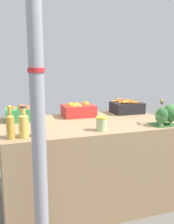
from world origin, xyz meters
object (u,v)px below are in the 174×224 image
at_px(apple_crate, 23,113).
at_px(broccoli_pile, 166,115).
at_px(juice_bottle_ruby, 38,123).
at_px(sparrow_bird, 162,101).
at_px(carrot_crate, 127,107).
at_px(support_pole, 37,86).
at_px(juice_bottle_golden, 24,125).
at_px(juice_bottle_amber, 10,125).
at_px(orange_crate, 78,110).
at_px(pickle_jar, 101,124).

xyz_separation_m(apple_crate, broccoli_pile, (1.22, -0.66, 0.02)).
bearing_deg(juice_bottle_ruby, sparrow_bird, 1.51).
xyz_separation_m(apple_crate, carrot_crate, (1.17, 0.00, -0.01)).
distance_m(support_pole, carrot_crate, 1.53).
xyz_separation_m(support_pole, carrot_crate, (1.15, 0.95, -0.35)).
bearing_deg(juice_bottle_golden, juice_bottle_amber, 180.00).
bearing_deg(juice_bottle_ruby, juice_bottle_amber, -180.00).
xyz_separation_m(juice_bottle_amber, juice_bottle_ruby, (0.21, 0.00, 0.00)).
distance_m(juice_bottle_amber, sparrow_bird, 1.36).
height_order(carrot_crate, broccoli_pile, broccoli_pile).
xyz_separation_m(orange_crate, pickle_jar, (0.02, -0.63, -0.01)).
bearing_deg(juice_bottle_amber, carrot_crate, 25.91).
height_order(orange_crate, juice_bottle_amber, juice_bottle_amber).
distance_m(orange_crate, pickle_jar, 0.63).
relative_size(orange_crate, pickle_jar, 2.87).
bearing_deg(juice_bottle_amber, pickle_jar, 0.53).
distance_m(support_pole, juice_bottle_amber, 0.48).
bearing_deg(orange_crate, juice_bottle_ruby, -128.85).
bearing_deg(juice_bottle_ruby, carrot_crate, 30.01).
xyz_separation_m(support_pole, sparrow_bird, (1.18, 0.34, -0.20)).
height_order(broccoli_pile, juice_bottle_golden, juice_bottle_golden).
bearing_deg(carrot_crate, juice_bottle_golden, -152.30).
height_order(juice_bottle_amber, juice_bottle_golden, juice_bottle_amber).
bearing_deg(broccoli_pile, juice_bottle_ruby, 179.05).
bearing_deg(juice_bottle_ruby, support_pole, -97.09).
relative_size(juice_bottle_golden, pickle_jar, 2.09).
bearing_deg(juice_bottle_amber, orange_crate, 41.46).
relative_size(support_pole, broccoli_pile, 10.26).
bearing_deg(juice_bottle_amber, juice_bottle_ruby, 0.00).
distance_m(support_pole, sparrow_bird, 1.25).
xyz_separation_m(juice_bottle_ruby, pickle_jar, (0.53, 0.01, -0.05)).
relative_size(carrot_crate, pickle_jar, 2.87).
height_order(orange_crate, sparrow_bird, sparrow_bird).
xyz_separation_m(support_pole, orange_crate, (0.55, 0.95, -0.35)).
height_order(support_pole, orange_crate, support_pole).
distance_m(juice_bottle_amber, juice_bottle_ruby, 0.21).
relative_size(broccoli_pile, sparrow_bird, 1.89).
relative_size(juice_bottle_golden, sparrow_bird, 1.91).
relative_size(juice_bottle_golden, juice_bottle_ruby, 0.96).
bearing_deg(sparrow_bird, support_pole, 129.88).
xyz_separation_m(carrot_crate, sparrow_bird, (0.04, -0.61, 0.15)).
relative_size(pickle_jar, sparrow_bird, 0.91).
bearing_deg(carrot_crate, sparrow_bird, -86.36).
distance_m(support_pole, juice_bottle_golden, 0.45).
distance_m(pickle_jar, sparrow_bird, 0.63).
xyz_separation_m(carrot_crate, juice_bottle_ruby, (-1.11, -0.64, 0.04)).
bearing_deg(juice_bottle_ruby, pickle_jar, 0.73).
distance_m(carrot_crate, juice_bottle_amber, 1.46).
xyz_separation_m(apple_crate, juice_bottle_ruby, (0.07, -0.64, 0.03)).
bearing_deg(pickle_jar, juice_bottle_golden, -179.39).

